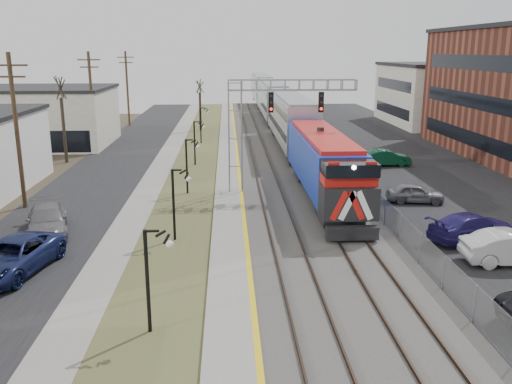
{
  "coord_description": "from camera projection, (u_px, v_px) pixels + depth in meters",
  "views": [
    {
      "loc": [
        -1.05,
        -10.2,
        10.1
      ],
      "look_at": [
        0.47,
        18.35,
        2.6
      ],
      "focal_mm": 38.0,
      "sensor_mm": 36.0,
      "label": 1
    }
  ],
  "objects": [
    {
      "name": "utility_poles",
      "position": [
        17.0,
        133.0,
        34.6
      ],
      "size": [
        0.28,
        80.28,
        10.0
      ],
      "color": "#4C3823",
      "rests_on": "ground"
    },
    {
      "name": "signal_gantry",
      "position": [
        259.0,
        116.0,
        38.15
      ],
      "size": [
        9.0,
        1.07,
        8.15
      ],
      "color": "gray",
      "rests_on": "ground"
    },
    {
      "name": "car_lot_e",
      "position": [
        415.0,
        194.0,
        36.81
      ],
      "size": [
        4.04,
        2.12,
        1.31
      ],
      "primitive_type": "imported",
      "rotation": [
        0.0,
        0.0,
        1.42
      ],
      "color": "slate",
      "rests_on": "ground"
    },
    {
      "name": "train",
      "position": [
        277.0,
        107.0,
        71.09
      ],
      "size": [
        3.0,
        85.85,
        5.33
      ],
      "color": "#1432AA",
      "rests_on": "ground"
    },
    {
      "name": "car_lot_d",
      "position": [
        471.0,
        228.0,
        29.43
      ],
      "size": [
        5.61,
        3.98,
        1.51
      ],
      "primitive_type": "imported",
      "rotation": [
        0.0,
        0.0,
        1.97
      ],
      "color": "#1F1855",
      "rests_on": "ground"
    },
    {
      "name": "track_far",
      "position": [
        304.0,
        168.0,
        46.49
      ],
      "size": [
        1.58,
        120.0,
        0.15
      ],
      "color": "#2D2119",
      "rests_on": "ballast_bed"
    },
    {
      "name": "sidewalk",
      "position": [
        158.0,
        173.0,
        45.9
      ],
      "size": [
        2.0,
        120.0,
        0.08
      ],
      "primitive_type": "cube",
      "color": "gray",
      "rests_on": "ground"
    },
    {
      "name": "track_near",
      "position": [
        264.0,
        169.0,
        46.31
      ],
      "size": [
        1.58,
        120.0,
        0.15
      ],
      "color": "#2D2119",
      "rests_on": "ballast_bed"
    },
    {
      "name": "street_west",
      "position": [
        104.0,
        174.0,
        45.68
      ],
      "size": [
        7.0,
        120.0,
        0.04
      ],
      "primitive_type": "cube",
      "color": "black",
      "rests_on": "ground"
    },
    {
      "name": "car_street_b",
      "position": [
        47.0,
        221.0,
        30.52
      ],
      "size": [
        3.58,
        5.67,
        1.53
      ],
      "primitive_type": "imported",
      "rotation": [
        0.0,
        0.0,
        0.29
      ],
      "color": "slate",
      "rests_on": "ground"
    },
    {
      "name": "car_lot_f",
      "position": [
        386.0,
        158.0,
        48.55
      ],
      "size": [
        4.39,
        1.59,
        1.44
      ],
      "primitive_type": "imported",
      "rotation": [
        0.0,
        0.0,
        1.59
      ],
      "color": "#0D4427",
      "rests_on": "ground"
    },
    {
      "name": "parking_lot",
      "position": [
        424.0,
        170.0,
        47.09
      ],
      "size": [
        16.0,
        120.0,
        0.04
      ],
      "primitive_type": "cube",
      "color": "black",
      "rests_on": "ground"
    },
    {
      "name": "lampposts",
      "position": [
        174.0,
        204.0,
        29.42
      ],
      "size": [
        0.14,
        62.14,
        4.0
      ],
      "color": "black",
      "rests_on": "ground"
    },
    {
      "name": "ballast_bed",
      "position": [
        287.0,
        170.0,
        46.45
      ],
      "size": [
        8.0,
        120.0,
        0.2
      ],
      "primitive_type": "cube",
      "color": "#595651",
      "rests_on": "ground"
    },
    {
      "name": "grass_median",
      "position": [
        193.0,
        172.0,
        46.06
      ],
      "size": [
        4.0,
        120.0,
        0.06
      ],
      "primitive_type": "cube",
      "color": "#4A512B",
      "rests_on": "ground"
    },
    {
      "name": "fence",
      "position": [
        335.0,
        162.0,
        46.49
      ],
      "size": [
        0.04,
        120.0,
        1.6
      ],
      "primitive_type": "cube",
      "color": "gray",
      "rests_on": "ground"
    },
    {
      "name": "platform_edge",
      "position": [
        239.0,
        169.0,
        46.2
      ],
      "size": [
        0.24,
        120.0,
        0.01
      ],
      "primitive_type": "cube",
      "color": "gold",
      "rests_on": "platform"
    },
    {
      "name": "bare_trees",
      "position": [
        98.0,
        135.0,
        48.72
      ],
      "size": [
        12.3,
        42.3,
        5.95
      ],
      "color": "#382D23",
      "rests_on": "ground"
    },
    {
      "name": "platform",
      "position": [
        228.0,
        171.0,
        46.19
      ],
      "size": [
        2.0,
        120.0,
        0.24
      ],
      "primitive_type": "cube",
      "color": "gray",
      "rests_on": "ground"
    },
    {
      "name": "car_street_a",
      "position": [
        13.0,
        257.0,
        25.08
      ],
      "size": [
        3.86,
        6.23,
        1.61
      ],
      "primitive_type": "imported",
      "rotation": [
        0.0,
        0.0,
        -0.22
      ],
      "color": "#161F4E",
      "rests_on": "ground"
    }
  ]
}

